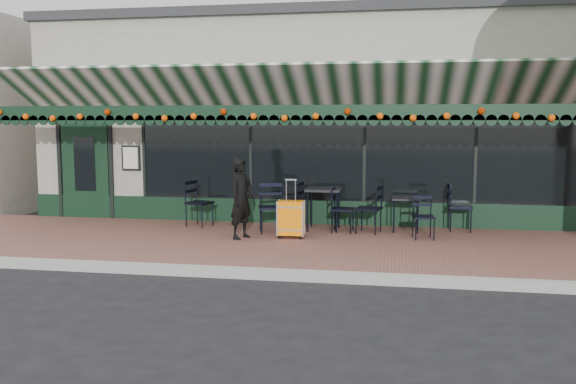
% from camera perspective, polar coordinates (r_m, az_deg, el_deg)
% --- Properties ---
extents(ground, '(80.00, 80.00, 0.00)m').
position_cam_1_polar(ground, '(9.15, -3.12, -7.95)').
color(ground, black).
rests_on(ground, ground).
extents(sidewalk, '(18.00, 4.00, 0.15)m').
position_cam_1_polar(sidewalk, '(11.04, -0.76, -5.00)').
color(sidewalk, brown).
rests_on(sidewalk, ground).
extents(curb, '(18.00, 0.16, 0.15)m').
position_cam_1_polar(curb, '(9.05, -3.24, -7.62)').
color(curb, '#9E9E99').
rests_on(curb, ground).
extents(restaurant_building, '(12.00, 9.60, 4.50)m').
position_cam_1_polar(restaurant_building, '(16.58, 3.01, 6.53)').
color(restaurant_building, gray).
rests_on(restaurant_building, ground).
extents(woman, '(0.55, 0.64, 1.49)m').
position_cam_1_polar(woman, '(11.21, -4.40, -0.60)').
color(woman, black).
rests_on(woman, sidewalk).
extents(suitcase, '(0.48, 0.28, 1.09)m').
position_cam_1_polar(suitcase, '(11.25, 0.27, -2.51)').
color(suitcase, orange).
rests_on(suitcase, sidewalk).
extents(cafe_table_a, '(0.54, 0.54, 0.67)m').
position_cam_1_polar(cafe_table_a, '(12.14, 10.98, -0.82)').
color(cafe_table_a, black).
rests_on(cafe_table_a, sidewalk).
extents(cafe_table_b, '(0.68, 0.68, 0.83)m').
position_cam_1_polar(cafe_table_b, '(12.08, 3.37, -0.05)').
color(cafe_table_b, black).
rests_on(cafe_table_b, sidewalk).
extents(chair_a_left, '(0.56, 0.56, 0.93)m').
position_cam_1_polar(chair_a_left, '(11.85, 7.55, -1.60)').
color(chair_a_left, black).
rests_on(chair_a_left, sidewalk).
extents(chair_a_right, '(0.47, 0.47, 0.93)m').
position_cam_1_polar(chair_a_right, '(12.45, 15.81, -1.39)').
color(chair_a_right, black).
rests_on(chair_a_right, sidewalk).
extents(chair_a_front, '(0.45, 0.45, 0.80)m').
position_cam_1_polar(chair_a_front, '(11.44, 12.57, -2.33)').
color(chair_a_front, black).
rests_on(chair_a_front, sidewalk).
extents(chair_b_left, '(0.54, 0.54, 0.95)m').
position_cam_1_polar(chair_b_left, '(12.36, 0.20, -1.16)').
color(chair_b_left, black).
rests_on(chair_b_left, sidewalk).
extents(chair_b_right, '(0.47, 0.47, 0.88)m').
position_cam_1_polar(chair_b_right, '(11.88, 5.15, -1.67)').
color(chair_b_right, black).
rests_on(chair_b_right, sidewalk).
extents(chair_b_front, '(0.60, 0.60, 0.97)m').
position_cam_1_polar(chair_b_front, '(11.75, -1.58, -1.52)').
color(chair_b_front, black).
rests_on(chair_b_front, sidewalk).
extents(chair_solo, '(0.59, 0.59, 0.95)m').
position_cam_1_polar(chair_solo, '(12.63, -8.30, -1.06)').
color(chair_solo, black).
rests_on(chair_solo, sidewalk).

